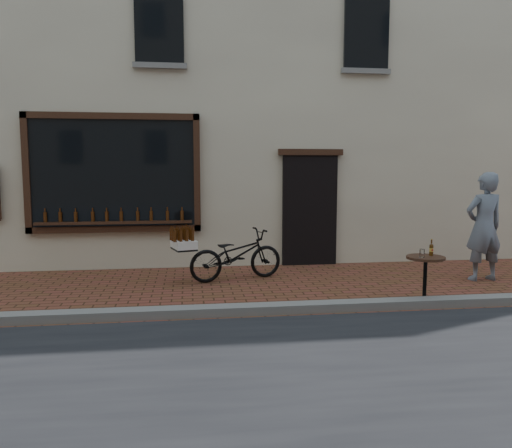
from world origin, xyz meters
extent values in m
plane|color=brown|center=(0.00, 0.00, 0.00)|extent=(90.00, 90.00, 0.00)
cube|color=slate|center=(0.00, 0.20, 0.06)|extent=(90.00, 0.25, 0.12)
cube|color=beige|center=(0.00, 6.50, 5.00)|extent=(28.00, 6.00, 10.00)
cube|color=black|center=(-1.90, 3.45, 1.85)|extent=(3.00, 0.06, 2.00)
cube|color=black|center=(-1.90, 3.43, 2.91)|extent=(3.24, 0.10, 0.12)
cube|color=black|center=(-1.90, 3.43, 0.79)|extent=(3.24, 0.10, 0.12)
cube|color=black|center=(-3.46, 3.43, 1.85)|extent=(0.12, 0.10, 2.24)
cube|color=black|center=(-0.34, 3.43, 1.85)|extent=(0.12, 0.10, 2.24)
cube|color=black|center=(-1.90, 3.38, 0.92)|extent=(2.90, 0.16, 0.05)
cube|color=black|center=(1.90, 3.46, 1.10)|extent=(1.10, 0.10, 2.20)
cube|color=black|center=(1.90, 3.43, 2.26)|extent=(1.30, 0.10, 0.12)
cylinder|color=#3D1C07|center=(-3.15, 3.38, 1.04)|extent=(0.06, 0.06, 0.19)
cylinder|color=#3D1C07|center=(-2.87, 3.38, 1.04)|extent=(0.06, 0.06, 0.19)
cylinder|color=#3D1C07|center=(-2.59, 3.38, 1.04)|extent=(0.06, 0.06, 0.19)
cylinder|color=#3D1C07|center=(-2.32, 3.38, 1.04)|extent=(0.06, 0.06, 0.19)
cylinder|color=#3D1C07|center=(-2.04, 3.38, 1.04)|extent=(0.06, 0.06, 0.19)
cylinder|color=#3D1C07|center=(-1.76, 3.38, 1.04)|extent=(0.06, 0.06, 0.19)
cylinder|color=#3D1C07|center=(-1.48, 3.38, 1.04)|extent=(0.06, 0.06, 0.19)
cylinder|color=#3D1C07|center=(-1.21, 3.38, 1.04)|extent=(0.06, 0.06, 0.19)
cylinder|color=#3D1C07|center=(-0.93, 3.38, 1.04)|extent=(0.06, 0.06, 0.19)
cylinder|color=#3D1C07|center=(-0.65, 3.38, 1.04)|extent=(0.06, 0.06, 0.19)
cube|color=black|center=(-1.00, 3.46, 4.60)|extent=(0.90, 0.06, 1.40)
cube|color=black|center=(3.00, 3.46, 4.60)|extent=(0.90, 0.06, 1.40)
imported|color=black|center=(0.30, 2.26, 0.44)|extent=(1.78, 1.04, 0.89)
cube|color=black|center=(-0.60, 2.00, 0.61)|extent=(0.45, 0.55, 0.03)
cube|color=silver|center=(-0.60, 2.00, 0.69)|extent=(0.46, 0.57, 0.14)
cylinder|color=#3D1C07|center=(-0.45, 1.86, 0.86)|extent=(0.06, 0.06, 0.19)
cylinder|color=#3D1C07|center=(-0.55, 1.83, 0.86)|extent=(0.06, 0.06, 0.19)
cylinder|color=#3D1C07|center=(-0.64, 1.81, 0.86)|extent=(0.06, 0.06, 0.19)
cylinder|color=#3D1C07|center=(-0.74, 1.78, 0.86)|extent=(0.06, 0.06, 0.19)
cylinder|color=#3D1C07|center=(-0.49, 1.97, 0.86)|extent=(0.06, 0.06, 0.19)
cylinder|color=#3D1C07|center=(-0.58, 1.95, 0.86)|extent=(0.06, 0.06, 0.19)
cylinder|color=#3D1C07|center=(-0.68, 1.92, 0.86)|extent=(0.06, 0.06, 0.19)
cylinder|color=#3D1C07|center=(-0.77, 1.89, 0.86)|extent=(0.06, 0.06, 0.19)
cylinder|color=#3D1C07|center=(-0.52, 2.09, 0.86)|extent=(0.06, 0.06, 0.19)
cylinder|color=#3D1C07|center=(-0.61, 2.06, 0.86)|extent=(0.06, 0.06, 0.19)
cylinder|color=#3D1C07|center=(-0.71, 2.03, 0.86)|extent=(0.06, 0.06, 0.19)
cylinder|color=#3D1C07|center=(-0.80, 2.00, 0.86)|extent=(0.06, 0.06, 0.19)
cylinder|color=#3D1C07|center=(-0.55, 2.20, 0.86)|extent=(0.06, 0.06, 0.19)
cylinder|color=black|center=(2.84, 0.35, 0.01)|extent=(0.40, 0.40, 0.03)
cylinder|color=black|center=(2.84, 0.35, 0.34)|extent=(0.05, 0.05, 0.63)
cylinder|color=black|center=(2.84, 0.35, 0.68)|extent=(0.54, 0.54, 0.04)
cylinder|color=gold|center=(2.95, 0.40, 0.78)|extent=(0.06, 0.06, 0.05)
cylinder|color=white|center=(2.75, 0.29, 0.75)|extent=(0.07, 0.07, 0.12)
imported|color=slate|center=(4.55, 1.67, 0.94)|extent=(0.72, 0.50, 1.88)
camera|label=1|loc=(-0.51, -6.28, 1.95)|focal=35.00mm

